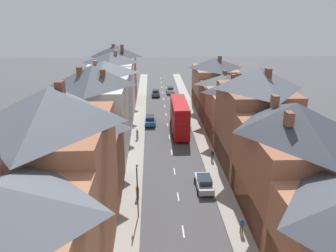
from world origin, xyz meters
TOP-DOWN VIEW (x-y plane):
  - pavement_left at (-5.10, 38.00)m, footprint 2.20×104.00m
  - pavement_right at (5.10, 38.00)m, footprint 2.20×104.00m
  - centre_line_dashes at (0.00, 36.00)m, footprint 0.14×97.80m
  - terrace_row_left at (-10.19, 24.58)m, footprint 8.00×74.32m
  - terrace_row_right at (10.18, 21.93)m, footprint 8.00×71.04m
  - double_decker_bus_lead at (1.79, 38.09)m, footprint 2.74×10.80m
  - car_near_blue at (1.80, 65.25)m, footprint 1.90×4.31m
  - car_near_silver at (-1.80, 62.47)m, footprint 1.90×3.95m
  - car_parked_left_a at (-3.10, 42.14)m, footprint 1.90×4.45m
  - car_parked_right_a at (3.10, 19.53)m, footprint 1.90×4.34m
  - pedestrian_near_right at (5.28, 11.36)m, footprint 0.36×0.22m
  - pedestrian_mid_left at (-4.43, 17.68)m, footprint 0.36×0.22m
  - pedestrian_mid_right at (5.30, 26.54)m, footprint 0.36×0.22m
  - pedestrian_far_left at (-5.11, 35.07)m, footprint 0.36×0.22m
  - street_lamp at (-4.25, 14.57)m, footprint 0.20×1.12m

SIDE VIEW (x-z plane):
  - centre_line_dashes at x=0.00m, z-range 0.00..0.01m
  - pavement_left at x=-5.10m, z-range 0.00..0.14m
  - pavement_right at x=5.10m, z-range 0.00..0.14m
  - car_parked_right_a at x=3.10m, z-range 0.01..1.59m
  - car_near_silver at x=-1.80m, z-range 0.01..1.63m
  - car_near_blue at x=1.80m, z-range 0.01..1.66m
  - car_parked_left_a at x=-3.10m, z-range 0.01..1.69m
  - pedestrian_near_right at x=5.28m, z-range 0.23..1.84m
  - pedestrian_mid_left at x=-4.43m, z-range 0.23..1.84m
  - pedestrian_mid_right at x=5.30m, z-range 0.23..1.84m
  - pedestrian_far_left at x=-5.11m, z-range 0.23..1.84m
  - double_decker_bus_lead at x=1.79m, z-range 0.17..5.47m
  - street_lamp at x=-4.25m, z-range 0.49..5.99m
  - terrace_row_right at x=10.18m, z-range -1.09..12.00m
  - terrace_row_left at x=-10.19m, z-range -0.94..13.41m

